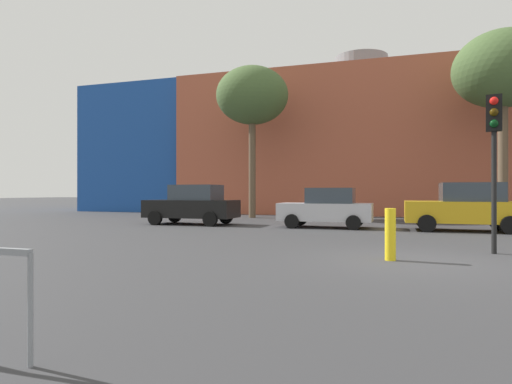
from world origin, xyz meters
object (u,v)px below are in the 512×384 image
at_px(parked_car_1, 327,208).
at_px(bollard_yellow_0, 390,234).
at_px(traffic_light_island, 494,137).
at_px(parked_car_2, 466,207).
at_px(parked_car_0, 193,205).
at_px(bare_tree_0, 252,97).
at_px(bare_tree_1, 503,70).

distance_m(parked_car_1, bollard_yellow_0, 9.01).
height_order(traffic_light_island, bollard_yellow_0, traffic_light_island).
bearing_deg(bollard_yellow_0, parked_car_2, 72.22).
xyz_separation_m(parked_car_0, parked_car_1, (6.38, -0.00, -0.08)).
xyz_separation_m(parked_car_1, bollard_yellow_0, (2.71, -8.59, -0.27)).
bearing_deg(parked_car_0, parked_car_1, 180.00).
relative_size(traffic_light_island, bollard_yellow_0, 3.38).
relative_size(bare_tree_0, bare_tree_1, 0.93).
bearing_deg(bollard_yellow_0, traffic_light_island, 37.24).
bearing_deg(bare_tree_0, traffic_light_island, -50.51).
bearing_deg(parked_car_0, bollard_yellow_0, 136.61).
relative_size(parked_car_1, parked_car_2, 0.90).
relative_size(parked_car_0, traffic_light_island, 1.10).
bearing_deg(bare_tree_1, traffic_light_island, -102.76).
xyz_separation_m(parked_car_0, bare_tree_0, (1.00, 6.05, 6.37)).
xyz_separation_m(parked_car_2, bare_tree_0, (-10.84, 6.05, 6.35)).
distance_m(parked_car_0, parked_car_2, 11.85).
relative_size(parked_car_0, bare_tree_1, 0.45).
distance_m(bare_tree_1, bollard_yellow_0, 17.15).
bearing_deg(traffic_light_island, bollard_yellow_0, -42.43).
bearing_deg(parked_car_2, bollard_yellow_0, 72.22).
distance_m(parked_car_2, bollard_yellow_0, 9.03).
relative_size(bare_tree_1, bollard_yellow_0, 8.34).
height_order(parked_car_1, parked_car_2, parked_car_2).
bearing_deg(traffic_light_island, parked_car_1, -132.23).
xyz_separation_m(parked_car_0, parked_car_2, (11.85, -0.00, 0.01)).
bearing_deg(parked_car_0, bare_tree_0, -99.41).
height_order(bare_tree_1, bollard_yellow_0, bare_tree_1).
bearing_deg(parked_car_2, bare_tree_1, -113.13).
xyz_separation_m(parked_car_2, traffic_light_island, (-0.31, -6.73, 1.96)).
bearing_deg(bare_tree_0, bollard_yellow_0, -61.08).
bearing_deg(bare_tree_1, bare_tree_0, -179.97).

